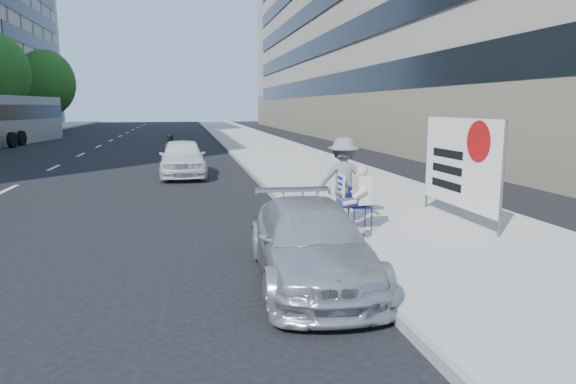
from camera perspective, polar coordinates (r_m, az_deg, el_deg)
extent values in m
plane|color=black|center=(9.70, -5.12, -6.05)|extent=(160.00, 160.00, 0.00)
cube|color=#ADABA2|center=(29.82, -1.76, 4.66)|extent=(5.00, 120.00, 0.15)
cube|color=gray|center=(45.65, 12.61, 18.63)|extent=(14.00, 70.00, 20.00)
cylinder|color=#382616|center=(54.80, -25.06, 7.29)|extent=(0.30, 0.30, 2.62)
ellipsoid|color=#194E14|center=(54.83, -25.32, 10.91)|extent=(5.40, 5.40, 6.21)
cylinder|color=#121A52|center=(10.16, 7.36, -3.19)|extent=(0.02, 0.02, 0.45)
cylinder|color=#121A52|center=(10.28, 9.26, -3.09)|extent=(0.02, 0.02, 0.45)
cylinder|color=#121A52|center=(10.49, 6.73, -2.77)|extent=(0.02, 0.02, 0.45)
cylinder|color=#121A52|center=(10.61, 8.58, -2.68)|extent=(0.02, 0.02, 0.45)
cube|color=#121A52|center=(10.33, 8.01, -1.63)|extent=(0.40, 0.40, 0.03)
cube|color=#121A52|center=(10.48, 7.69, -0.44)|extent=(0.40, 0.02, 0.40)
cylinder|color=navy|center=(10.15, 7.04, -1.32)|extent=(0.44, 0.17, 0.17)
cylinder|color=navy|center=(10.13, 5.83, -2.65)|extent=(0.14, 0.14, 0.46)
cube|color=black|center=(10.18, 5.48, -4.15)|extent=(0.26, 0.11, 0.10)
cylinder|color=navy|center=(10.34, 6.69, -1.12)|extent=(0.44, 0.17, 0.17)
cylinder|color=navy|center=(10.32, 5.50, -2.42)|extent=(0.14, 0.14, 0.46)
cube|color=black|center=(10.36, 5.16, -3.89)|extent=(0.26, 0.11, 0.10)
cube|color=beige|center=(10.28, 8.16, 0.26)|extent=(0.26, 0.42, 0.56)
sphere|color=tan|center=(10.23, 8.21, 2.31)|extent=(0.23, 0.23, 0.23)
ellipsoid|color=gray|center=(10.23, 8.32, 2.48)|extent=(0.22, 0.24, 0.19)
ellipsoid|color=gray|center=(10.21, 7.78, 1.91)|extent=(0.10, 0.14, 0.13)
cylinder|color=beige|center=(10.02, 7.97, -0.15)|extent=(0.30, 0.10, 0.25)
cylinder|color=tan|center=(9.99, 6.86, -1.20)|extent=(0.29, 0.09, 0.14)
cylinder|color=beige|center=(10.50, 7.33, 0.58)|extent=(0.26, 0.20, 0.32)
cylinder|color=tan|center=(10.60, 6.41, 0.14)|extent=(0.30, 0.21, 0.18)
cube|color=white|center=(10.70, 5.82, 0.94)|extent=(0.03, 0.55, 0.40)
imported|color=slate|center=(10.99, 6.17, 1.37)|extent=(1.25, 0.84, 1.80)
imported|color=black|center=(14.39, 16.88, 2.74)|extent=(0.64, 0.44, 1.70)
cylinder|color=#4C4C4C|center=(10.37, 22.71, 1.32)|extent=(0.06, 0.06, 2.20)
cylinder|color=#4C4C4C|center=(12.94, 15.29, 3.21)|extent=(0.06, 0.06, 2.20)
cube|color=white|center=(11.61, 18.55, 3.11)|extent=(0.04, 3.00, 1.90)
cylinder|color=#A50C0C|center=(10.95, 20.39, 5.28)|extent=(0.01, 0.84, 0.84)
cube|color=black|center=(12.01, 17.30, 4.09)|extent=(0.01, 1.30, 0.18)
cube|color=black|center=(12.05, 17.21, 2.43)|extent=(0.01, 1.30, 0.18)
cube|color=black|center=(12.09, 17.13, 0.79)|extent=(0.01, 1.30, 0.18)
imported|color=#ABADB2|center=(7.70, 2.52, -5.66)|extent=(1.89, 4.11, 1.16)
imported|color=white|center=(19.52, -11.63, 3.74)|extent=(1.70, 4.12, 1.40)
cylinder|color=black|center=(21.90, -12.84, 3.31)|extent=(0.17, 0.65, 0.64)
cylinder|color=black|center=(23.30, -12.77, 3.68)|extent=(0.17, 0.65, 0.64)
cube|color=black|center=(22.58, -12.82, 4.08)|extent=(0.34, 1.22, 0.35)
imported|color=black|center=(22.46, -12.84, 4.47)|extent=(0.73, 0.59, 1.42)
cube|color=gray|center=(41.37, -28.34, 7.08)|extent=(4.11, 12.23, 3.30)
cube|color=black|center=(41.01, -26.69, 7.96)|extent=(1.62, 11.40, 1.00)
cylinder|color=black|center=(36.75, -28.33, 5.11)|extent=(0.38, 1.02, 1.00)
cylinder|color=black|center=(38.66, -27.48, 5.34)|extent=(0.38, 1.02, 1.00)
cylinder|color=black|center=(45.12, -28.48, 5.71)|extent=(0.38, 1.02, 1.00)
cylinder|color=black|center=(44.45, -25.38, 5.90)|extent=(0.38, 1.02, 1.00)
cylinder|color=black|center=(46.55, -27.95, 5.84)|extent=(0.38, 1.02, 1.00)
cylinder|color=black|center=(45.91, -24.94, 6.02)|extent=(0.38, 1.02, 1.00)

